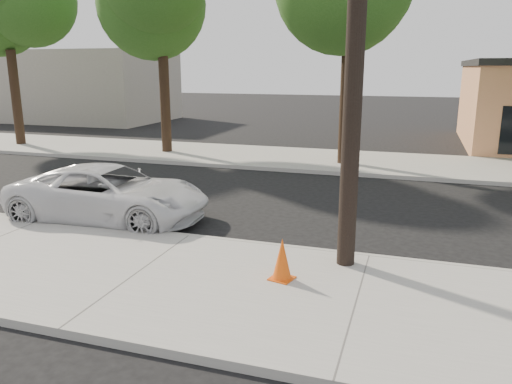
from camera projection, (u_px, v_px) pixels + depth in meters
The scene contains 10 objects.
ground at pixel (224, 216), 13.26m from camera, with size 120.00×120.00×0.00m, color black.
near_sidewalk at pixel (139, 275), 9.28m from camera, with size 90.00×4.40×0.15m, color gray.
far_sidewalk at pixel (298, 159), 21.09m from camera, with size 90.00×5.00×0.15m, color gray.
curb_near at pixel (190, 238), 11.31m from camera, with size 90.00×0.12×0.16m, color #9E9B93.
building_far at pixel (72, 86), 37.11m from camera, with size 14.00×8.00×5.00m, color gray.
utility_pole at pixel (357, 15), 8.55m from camera, with size 1.40×0.34×9.00m.
tree_a at pixel (7, 7), 23.06m from camera, with size 4.65×4.50×9.00m.
tree_b at pixel (163, 11), 20.95m from camera, with size 4.34×4.20×8.45m.
police_cruiser at pixel (109, 194), 12.71m from camera, with size 2.35×5.09×1.42m, color silver.
traffic_cone at pixel (282, 260), 8.84m from camera, with size 0.48×0.48×0.77m.
Camera 1 is at (4.75, -11.82, 3.83)m, focal length 35.00 mm.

